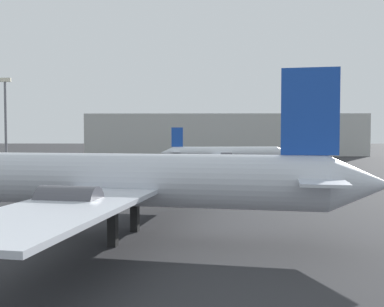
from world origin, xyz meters
name	(u,v)px	position (x,y,z in m)	size (l,w,h in m)	color
airplane_at_gate	(110,180)	(-7.80, 20.35, 3.57)	(33.48, 30.58, 10.07)	silver
airplane_distant	(224,153)	(2.86, 82.29, 2.70)	(26.18, 17.89, 7.72)	silver
light_mast_left	(6,116)	(-41.16, 82.55, 10.08)	(2.40, 0.50, 17.67)	slate
terminal_building	(224,135)	(5.80, 133.23, 6.19)	(82.70, 22.35, 12.37)	#B7B7B2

